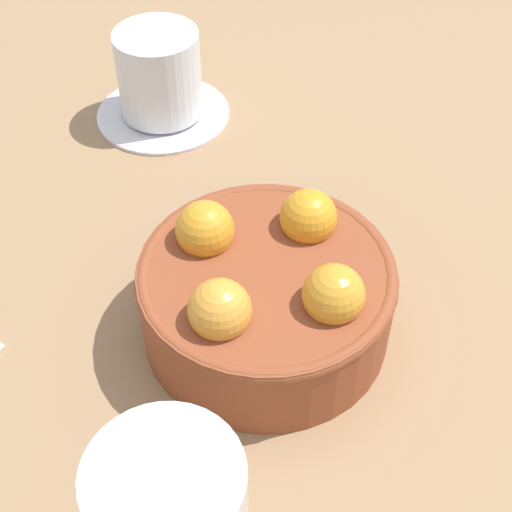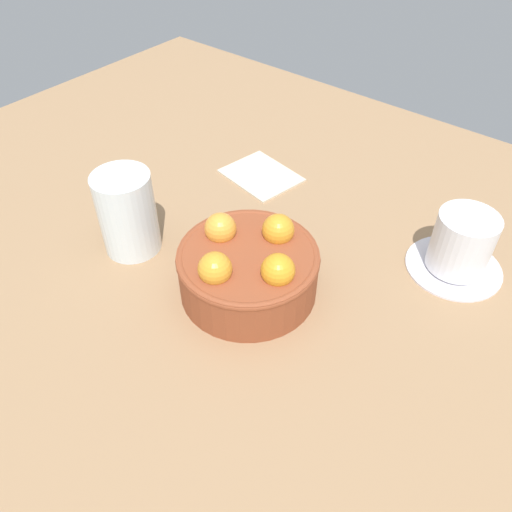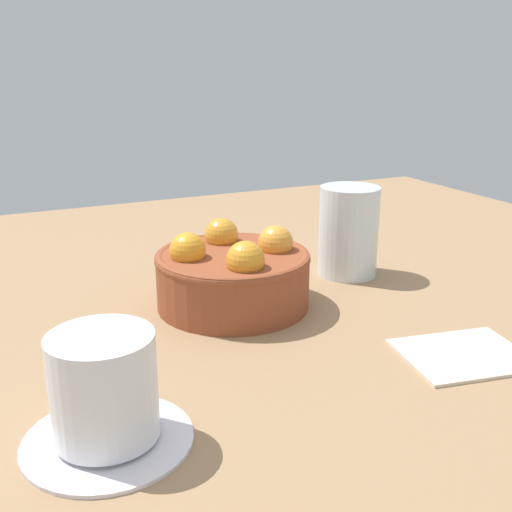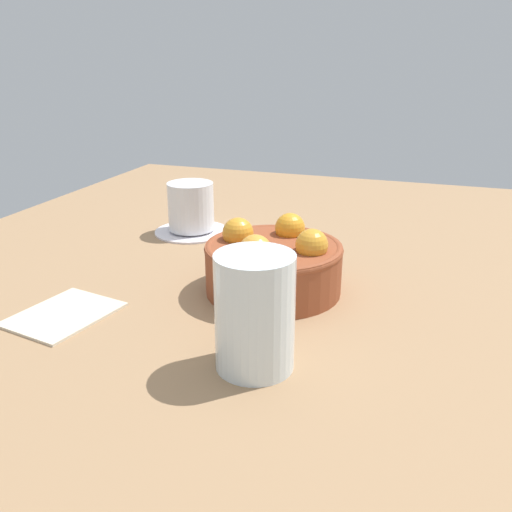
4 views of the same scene
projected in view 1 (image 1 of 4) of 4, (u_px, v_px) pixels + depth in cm
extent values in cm
cube|color=#997551|center=(265.00, 344.00, 51.64)|extent=(129.73, 105.89, 3.30)
cylinder|color=brown|center=(266.00, 300.00, 48.38)|extent=(15.96, 15.96, 5.78)
torus|color=brown|center=(266.00, 274.00, 46.59)|extent=(16.16, 16.16, 1.00)
sphere|color=orange|center=(334.00, 295.00, 43.90)|extent=(3.71, 3.71, 3.71)
sphere|color=orange|center=(308.00, 217.00, 48.43)|extent=(3.70, 3.70, 3.70)
sphere|color=orange|center=(205.00, 230.00, 47.64)|extent=(3.76, 3.76, 3.76)
sphere|color=gold|center=(220.00, 310.00, 43.11)|extent=(3.72, 3.72, 3.72)
cylinder|color=silver|center=(163.00, 112.00, 66.87)|extent=(11.61, 11.61, 0.60)
cylinder|color=white|center=(159.00, 73.00, 64.01)|extent=(7.10, 7.10, 7.34)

